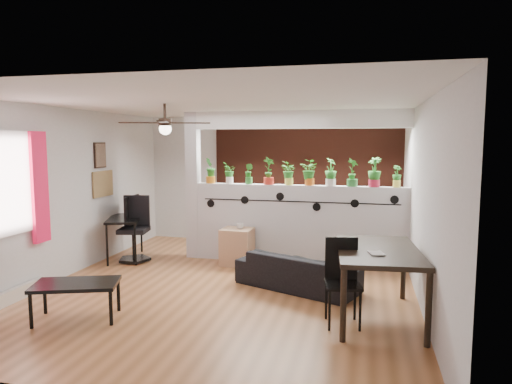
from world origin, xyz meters
name	(u,v)px	position (x,y,z in m)	size (l,w,h in m)	color
room_shell	(228,197)	(0.00, 0.00, 1.30)	(6.30, 7.10, 2.90)	brown
partition_wall	(299,224)	(0.80, 1.50, 0.68)	(3.60, 0.18, 1.35)	#BCBCC1
ceiling_header	(300,119)	(0.80, 1.50, 2.45)	(3.60, 0.18, 0.30)	white
pier_column	(193,186)	(-1.11, 1.50, 1.30)	(0.22, 0.20, 2.60)	#BCBCC1
brick_panel	(310,181)	(0.80, 2.97, 1.30)	(3.90, 0.05, 2.60)	#A74530
vine_decal	(298,202)	(0.80, 1.40, 1.08)	(3.31, 0.01, 0.30)	black
window_assembly	(11,187)	(-2.56, -1.20, 1.51)	(0.09, 1.30, 1.55)	white
baseboard_heater	(18,293)	(-2.54, -1.20, 0.09)	(0.08, 1.00, 0.18)	silver
corkboard	(103,184)	(-2.58, 0.95, 1.35)	(0.03, 0.60, 0.45)	olive
framed_art	(100,155)	(-2.58, 0.90, 1.85)	(0.03, 0.34, 0.44)	#8C7259
ceiling_fan	(165,125)	(-0.80, -0.30, 2.31)	(1.19, 1.19, 0.43)	black
potted_plant_0	(211,170)	(-0.78, 1.50, 1.59)	(0.22, 0.26, 0.45)	orange
potted_plant_1	(230,172)	(-0.43, 1.50, 1.55)	(0.19, 0.22, 0.37)	white
potted_plant_2	(249,173)	(-0.08, 1.50, 1.54)	(0.21, 0.19, 0.36)	#328931
potted_plant_3	(269,170)	(0.27, 1.50, 1.60)	(0.30, 0.28, 0.47)	red
potted_plant_4	(289,172)	(0.62, 1.50, 1.56)	(0.25, 0.26, 0.40)	#E6E852
potted_plant_5	(310,172)	(0.98, 1.50, 1.58)	(0.28, 0.25, 0.44)	#CC6018
potted_plant_6	(331,171)	(1.33, 1.50, 1.59)	(0.24, 0.28, 0.46)	white
potted_plant_7	(352,171)	(1.68, 1.50, 1.60)	(0.31, 0.32, 0.47)	#2E7F37
potted_plant_8	(374,171)	(2.03, 1.50, 1.60)	(0.32, 0.30, 0.48)	#B91D3B
potted_plant_9	(397,176)	(2.38, 1.50, 1.54)	(0.22, 0.21, 0.36)	#E9E352
sofa	(297,271)	(0.98, 0.16, 0.24)	(1.66, 0.65, 0.49)	black
cube_shelf	(237,247)	(-0.20, 1.16, 0.31)	(0.51, 0.45, 0.62)	#A97B59
cup	(240,226)	(-0.15, 1.16, 0.67)	(0.13, 0.13, 0.10)	gray
computer_desk	(125,221)	(-2.25, 1.08, 0.67)	(0.88, 1.16, 0.75)	black
monitor	(129,211)	(-2.25, 1.23, 0.85)	(0.06, 0.36, 0.20)	black
office_chair	(135,233)	(-2.01, 0.99, 0.49)	(0.58, 0.58, 1.12)	black
dining_table	(378,256)	(2.05, -0.71, 0.75)	(1.07, 1.61, 0.84)	black
book	(370,253)	(1.95, -1.01, 0.85)	(0.15, 0.20, 0.02)	gray
folding_chair	(342,273)	(1.65, -0.94, 0.58)	(0.47, 0.47, 0.98)	black
coffee_table	(76,287)	(-1.38, -1.59, 0.40)	(1.07, 0.82, 0.44)	black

